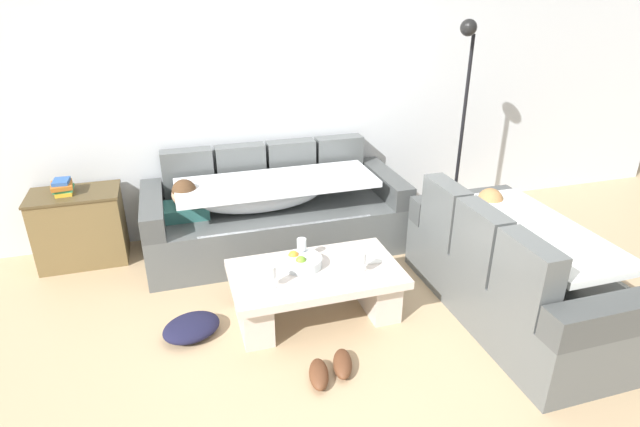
{
  "coord_description": "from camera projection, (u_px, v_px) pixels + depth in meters",
  "views": [
    {
      "loc": [
        -1.01,
        -2.48,
        2.24
      ],
      "look_at": [
        0.05,
        1.05,
        0.55
      ],
      "focal_mm": 28.62,
      "sensor_mm": 36.0,
      "label": 1
    }
  ],
  "objects": [
    {
      "name": "wine_glass_near_left",
      "position": [
        271.0,
        273.0,
        3.34
      ],
      "size": [
        0.07,
        0.07,
        0.17
      ],
      "color": "silver",
      "rests_on": "coffee_table"
    },
    {
      "name": "fruit_bowl",
      "position": [
        302.0,
        261.0,
        3.62
      ],
      "size": [
        0.28,
        0.28,
        0.1
      ],
      "color": "silver",
      "rests_on": "coffee_table"
    },
    {
      "name": "ground_plane",
      "position": [
        358.0,
        354.0,
        3.36
      ],
      "size": [
        14.0,
        14.0,
        0.0
      ],
      "primitive_type": "plane",
      "color": "tan"
    },
    {
      "name": "couch_near_window",
      "position": [
        518.0,
        272.0,
        3.65
      ],
      "size": [
        0.92,
        1.8,
        0.88
      ],
      "rotation": [
        0.0,
        0.0,
        1.57
      ],
      "color": "#535757",
      "rests_on": "ground_plane"
    },
    {
      "name": "coffee_table",
      "position": [
        316.0,
        287.0,
        3.65
      ],
      "size": [
        1.2,
        0.68,
        0.38
      ],
      "color": "beige",
      "rests_on": "ground_plane"
    },
    {
      "name": "open_magazine",
      "position": [
        362.0,
        257.0,
        3.75
      ],
      "size": [
        0.3,
        0.24,
        0.01
      ],
      "primitive_type": "cube",
      "rotation": [
        0.0,
        0.0,
        -0.11
      ],
      "color": "white",
      "rests_on": "coffee_table"
    },
    {
      "name": "book_stack_on_cabinet",
      "position": [
        63.0,
        187.0,
        4.18
      ],
      "size": [
        0.19,
        0.23,
        0.12
      ],
      "color": "gold",
      "rests_on": "side_cabinet"
    },
    {
      "name": "side_cabinet",
      "position": [
        80.0,
        227.0,
        4.35
      ],
      "size": [
        0.72,
        0.44,
        0.64
      ],
      "color": "brown",
      "rests_on": "ground_plane"
    },
    {
      "name": "pair_of_shoes",
      "position": [
        331.0,
        369.0,
        3.16
      ],
      "size": [
        0.35,
        0.34,
        0.09
      ],
      "color": "#59331E",
      "rests_on": "ground_plane"
    },
    {
      "name": "floor_lamp",
      "position": [
        461.0,
        116.0,
        4.61
      ],
      "size": [
        0.33,
        0.31,
        1.95
      ],
      "color": "black",
      "rests_on": "ground_plane"
    },
    {
      "name": "couch_along_wall",
      "position": [
        272.0,
        214.0,
        4.57
      ],
      "size": [
        2.26,
        0.92,
        0.88
      ],
      "color": "#535757",
      "rests_on": "ground_plane"
    },
    {
      "name": "back_wall",
      "position": [
        280.0,
        87.0,
        4.66
      ],
      "size": [
        9.0,
        0.1,
        2.7
      ],
      "primitive_type": "cube",
      "color": "silver",
      "rests_on": "ground_plane"
    },
    {
      "name": "wine_glass_far_back",
      "position": [
        302.0,
        245.0,
        3.68
      ],
      "size": [
        0.07,
        0.07,
        0.17
      ],
      "color": "silver",
      "rests_on": "coffee_table"
    },
    {
      "name": "crumpled_garment",
      "position": [
        192.0,
        327.0,
        3.51
      ],
      "size": [
        0.49,
        0.45,
        0.12
      ],
      "primitive_type": "ellipsoid",
      "rotation": [
        0.0,
        0.0,
        0.39
      ],
      "color": "#191933",
      "rests_on": "ground_plane"
    },
    {
      "name": "wine_glass_near_right",
      "position": [
        361.0,
        259.0,
        3.51
      ],
      "size": [
        0.07,
        0.07,
        0.17
      ],
      "color": "silver",
      "rests_on": "coffee_table"
    }
  ]
}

